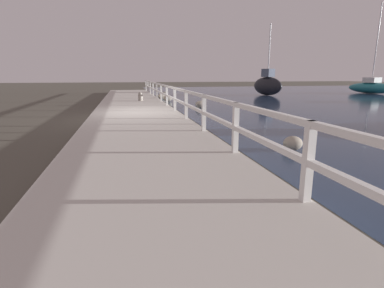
# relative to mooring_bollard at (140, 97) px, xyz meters

# --- Properties ---
(ground_plane) EXTENTS (120.00, 120.00, 0.00)m
(ground_plane) POSITION_rel_mooring_bollard_xyz_m (-0.47, -5.21, -0.49)
(ground_plane) COLOR #4C473D
(dock_walkway) EXTENTS (3.37, 36.00, 0.25)m
(dock_walkway) POSITION_rel_mooring_bollard_xyz_m (-0.47, -5.21, -0.36)
(dock_walkway) COLOR beige
(dock_walkway) RESTS_ON ground
(railing) EXTENTS (0.10, 32.50, 0.95)m
(railing) POSITION_rel_mooring_bollard_xyz_m (1.12, -5.21, 0.40)
(railing) COLOR white
(railing) RESTS_ON dock_walkway
(boulder_upstream) EXTENTS (0.52, 0.47, 0.39)m
(boulder_upstream) POSITION_rel_mooring_bollard_xyz_m (2.92, -2.31, -0.30)
(boulder_upstream) COLOR gray
(boulder_upstream) RESTS_ON ground
(boulder_far_strip) EXTENTS (0.45, 0.40, 0.34)m
(boulder_far_strip) POSITION_rel_mooring_bollard_xyz_m (2.33, 7.30, -0.32)
(boulder_far_strip) COLOR #666056
(boulder_far_strip) RESTS_ON ground
(boulder_water_edge) EXTENTS (0.56, 0.51, 0.42)m
(boulder_water_edge) POSITION_rel_mooring_bollard_xyz_m (1.85, 2.02, -0.28)
(boulder_water_edge) COLOR gray
(boulder_water_edge) RESTS_ON ground
(boulder_near_dock) EXTENTS (0.44, 0.40, 0.33)m
(boulder_near_dock) POSITION_rel_mooring_bollard_xyz_m (2.82, -11.37, -0.32)
(boulder_near_dock) COLOR gray
(boulder_near_dock) RESTS_ON ground
(boulder_downstream) EXTENTS (0.54, 0.49, 0.40)m
(boulder_downstream) POSITION_rel_mooring_bollard_xyz_m (1.75, 4.38, -0.29)
(boulder_downstream) COLOR gray
(boulder_downstream) RESTS_ON ground
(mooring_bollard) EXTENTS (0.26, 0.26, 0.49)m
(mooring_bollard) POSITION_rel_mooring_bollard_xyz_m (0.00, 0.00, 0.00)
(mooring_bollard) COLOR gray
(mooring_bollard) RESTS_ON dock_walkway
(sailboat_teal) EXTENTS (2.16, 4.84, 7.88)m
(sailboat_teal) POSITION_rel_mooring_bollard_xyz_m (21.38, 6.38, 0.10)
(sailboat_teal) COLOR #1E707A
(sailboat_teal) RESTS_ON water_surface
(sailboat_black) EXTENTS (1.71, 3.48, 5.71)m
(sailboat_black) POSITION_rel_mooring_bollard_xyz_m (10.89, 6.20, 0.38)
(sailboat_black) COLOR black
(sailboat_black) RESTS_ON water_surface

